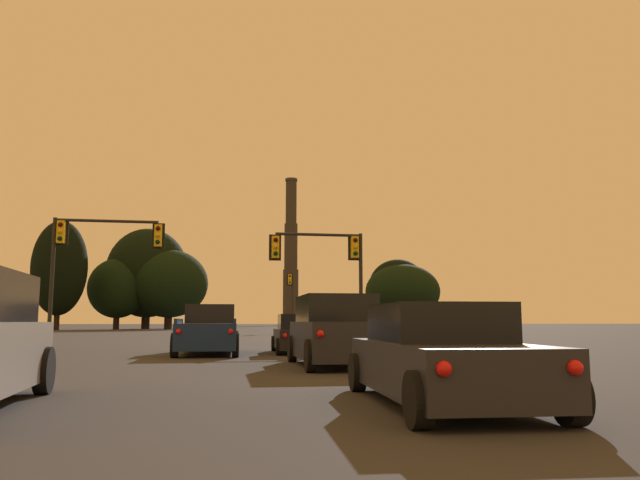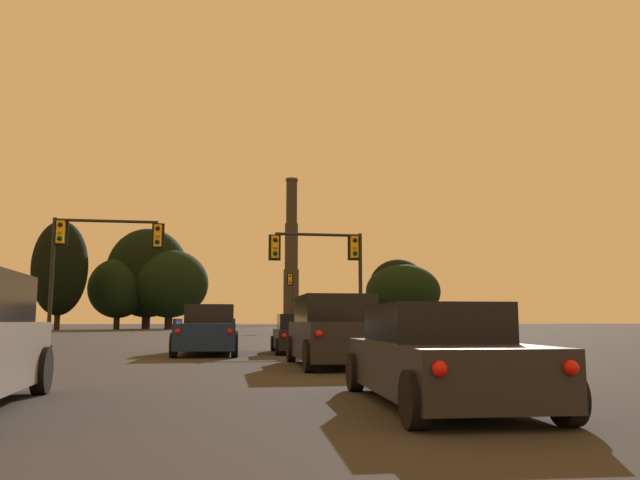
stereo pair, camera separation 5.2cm
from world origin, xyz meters
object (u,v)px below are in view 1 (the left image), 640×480
suv_right_lane_second (335,332)px  smokestack (291,267)px  traffic_light_overhead_left (91,248)px  traffic_light_far_right (291,293)px  hatchback_right_lane_front (299,335)px  pickup_truck_center_lane_front (209,331)px  traffic_light_overhead_right (330,260)px  sedan_right_lane_third (441,357)px

suv_right_lane_second → smokestack: bearing=84.3°
smokestack → traffic_light_overhead_left: bearing=-100.3°
traffic_light_far_right → hatchback_right_lane_front: bearing=-96.4°
pickup_truck_center_lane_front → suv_right_lane_second: size_ratio=1.13×
hatchback_right_lane_front → traffic_light_far_right: size_ratio=0.68×
traffic_light_overhead_left → smokestack: size_ratio=0.14×
hatchback_right_lane_front → traffic_light_far_right: 40.58m
pickup_truck_center_lane_front → traffic_light_far_right: size_ratio=0.91×
pickup_truck_center_lane_front → smokestack: 155.46m
suv_right_lane_second → hatchback_right_lane_front: bearing=91.0°
traffic_light_overhead_right → traffic_light_far_right: traffic_light_far_right is taller
hatchback_right_lane_front → traffic_light_overhead_right: 7.23m
sedan_right_lane_third → hatchback_right_lane_front: size_ratio=1.15×
sedan_right_lane_third → traffic_light_far_right: 55.17m
hatchback_right_lane_front → smokestack: smokestack is taller
traffic_light_overhead_right → pickup_truck_center_lane_front: bearing=-134.0°
pickup_truck_center_lane_front → traffic_light_far_right: (7.82, 40.06, 3.21)m
sedan_right_lane_third → hatchback_right_lane_front: (-0.08, 14.70, -0.00)m
pickup_truck_center_lane_front → traffic_light_far_right: bearing=80.6°
sedan_right_lane_third → traffic_light_far_right: bearing=88.2°
suv_right_lane_second → hatchback_right_lane_front: size_ratio=1.18×
pickup_truck_center_lane_front → traffic_light_overhead_right: traffic_light_overhead_right is taller
sedan_right_lane_third → traffic_light_far_right: (4.39, 54.89, 3.35)m
suv_right_lane_second → hatchback_right_lane_front: (-0.04, 6.91, -0.23)m
suv_right_lane_second → pickup_truck_center_lane_front: bearing=116.3°
pickup_truck_center_lane_front → sedan_right_lane_third: pickup_truck_center_lane_front is taller
suv_right_lane_second → traffic_light_overhead_right: size_ratio=0.91×
pickup_truck_center_lane_front → hatchback_right_lane_front: size_ratio=1.34×
smokestack → traffic_light_overhead_right: bearing=-96.0°
suv_right_lane_second → sedan_right_lane_third: bearing=-89.1°
traffic_light_overhead_left → hatchback_right_lane_front: bearing=-37.4°
pickup_truck_center_lane_front → traffic_light_overhead_left: (-5.55, 6.67, 3.74)m
suv_right_lane_second → traffic_light_far_right: traffic_light_far_right is taller
traffic_light_overhead_right → traffic_light_far_right: size_ratio=0.88×
suv_right_lane_second → traffic_light_overhead_left: traffic_light_overhead_left is taller
suv_right_lane_second → traffic_light_far_right: 47.42m
hatchback_right_lane_front → smokestack: 155.19m
pickup_truck_center_lane_front → smokestack: (21.14, 153.20, 15.89)m
traffic_light_far_right → traffic_light_overhead_right: bearing=-93.7°
hatchback_right_lane_front → traffic_light_overhead_left: (-8.90, 6.81, 3.87)m
sedan_right_lane_third → traffic_light_overhead_right: 21.03m
traffic_light_overhead_right → traffic_light_overhead_left: bearing=175.5°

